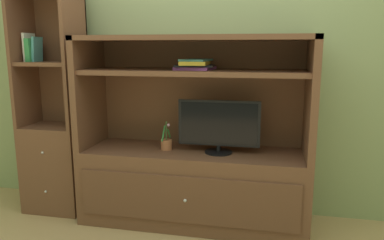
# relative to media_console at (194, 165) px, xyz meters

# --- Properties ---
(painted_rear_wall) EXTENTS (6.00, 0.10, 2.80)m
(painted_rear_wall) POSITION_rel_media_console_xyz_m (0.00, 0.34, 0.94)
(painted_rear_wall) COLOR #8C9E6B
(painted_rear_wall) RESTS_ON ground_plane
(media_console) EXTENTS (1.75, 0.57, 1.45)m
(media_console) POSITION_rel_media_console_xyz_m (0.00, 0.00, 0.00)
(media_console) COLOR brown
(media_console) RESTS_ON ground_plane
(tv_monitor) EXTENTS (0.61, 0.21, 0.40)m
(tv_monitor) POSITION_rel_media_console_xyz_m (0.20, -0.03, 0.33)
(tv_monitor) COLOR black
(tv_monitor) RESTS_ON media_console
(potted_plant) EXTENTS (0.09, 0.10, 0.22)m
(potted_plant) POSITION_rel_media_console_xyz_m (-0.21, -0.02, 0.16)
(potted_plant) COLOR #B26642
(potted_plant) RESTS_ON media_console
(magazine_stack) EXTENTS (0.29, 0.32, 0.08)m
(magazine_stack) POSITION_rel_media_console_xyz_m (0.01, -0.01, 0.78)
(magazine_stack) COLOR purple
(magazine_stack) RESTS_ON media_console
(bookshelf_tall) EXTENTS (0.49, 0.38, 1.86)m
(bookshelf_tall) POSITION_rel_media_console_xyz_m (-1.18, 0.00, 0.15)
(bookshelf_tall) COLOR brown
(bookshelf_tall) RESTS_ON ground_plane
(upright_book_row) EXTENTS (0.10, 0.18, 0.23)m
(upright_book_row) POSITION_rel_media_console_xyz_m (-1.33, -0.01, 0.89)
(upright_book_row) COLOR silver
(upright_book_row) RESTS_ON bookshelf_tall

